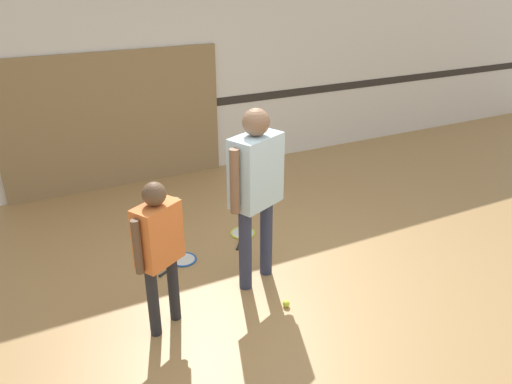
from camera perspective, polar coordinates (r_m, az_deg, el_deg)
The scene contains 9 objects.
ground_plane at distance 5.00m, azimuth 3.05°, elevation -10.80°, with size 16.00×16.00×0.00m, color #A87F4C.
wall_back at distance 7.21m, azimuth -10.00°, elevation 13.92°, with size 16.00×0.07×3.20m.
wall_panel at distance 7.11m, azimuth -15.87°, elevation 7.73°, with size 3.00×0.05×1.87m.
person_instructor at distance 4.57m, azimuth 0.00°, elevation 1.37°, with size 0.62×0.45×1.77m.
person_student_left at distance 4.13m, azimuth -11.07°, elevation -5.60°, with size 0.46×0.38×1.37m.
racket_spare_on_floor at distance 5.44m, azimuth -8.44°, elevation -7.74°, with size 0.53×0.40×0.03m.
racket_second_spare at distance 5.87m, azimuth -1.55°, elevation -4.80°, with size 0.43×0.53×0.03m.
tennis_ball_near_instructor at distance 4.74m, azimuth 3.47°, elevation -12.61°, with size 0.07×0.07×0.07m, color #CCE038.
tennis_ball_by_spare_racket at distance 5.48m, azimuth -9.04°, elevation -7.20°, with size 0.07×0.07×0.07m, color #CCE038.
Camera 1 is at (-2.07, -3.51, 2.91)m, focal length 35.00 mm.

